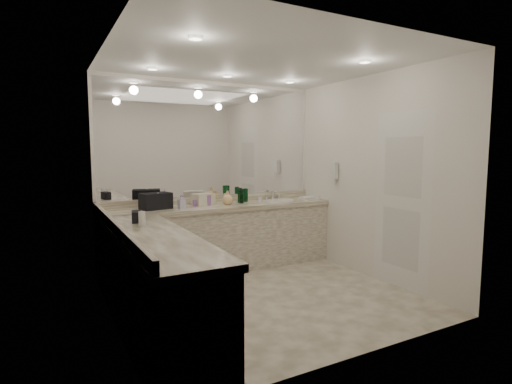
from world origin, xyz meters
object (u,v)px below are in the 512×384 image
black_toiletry_bag (156,201)px  soap_bottle_a (158,201)px  wall_phone (334,171)px  soap_bottle_c (228,198)px  soap_bottle_b (182,202)px  cream_cosmetic_case (203,199)px  hand_towel (309,198)px  sink (280,201)px

black_toiletry_bag → soap_bottle_a: same height
wall_phone → soap_bottle_c: (-1.46, 0.49, -0.36)m
wall_phone → black_toiletry_bag: size_ratio=0.65×
soap_bottle_b → wall_phone: bearing=-10.6°
soap_bottle_a → soap_bottle_b: soap_bottle_a is taller
cream_cosmetic_case → hand_towel: bearing=-22.6°
soap_bottle_c → hand_towel: bearing=-3.0°
wall_phone → cream_cosmetic_case: size_ratio=0.84×
cream_cosmetic_case → soap_bottle_c: 0.33m
wall_phone → hand_towel: size_ratio=0.90×
wall_phone → soap_bottle_c: bearing=161.4°
wall_phone → black_toiletry_bag: wall_phone is taller
sink → soap_bottle_b: soap_bottle_b is taller
black_toiletry_bag → soap_bottle_c: 0.98m
cream_cosmetic_case → hand_towel: 1.66m
wall_phone → soap_bottle_b: size_ratio=1.33×
black_toiletry_bag → hand_towel: (2.32, -0.11, -0.08)m
black_toiletry_bag → hand_towel: black_toiletry_bag is taller
black_toiletry_bag → soap_bottle_a: size_ratio=1.75×
cream_cosmetic_case → soap_bottle_c: size_ratio=1.52×
soap_bottle_b → soap_bottle_c: soap_bottle_c is taller
black_toiletry_bag → cream_cosmetic_case: (0.66, 0.06, -0.02)m
cream_cosmetic_case → wall_phone: bearing=-35.2°
cream_cosmetic_case → soap_bottle_c: bearing=-34.5°
sink → wall_phone: wall_phone is taller
hand_towel → wall_phone: bearing=-73.7°
black_toiletry_bag → soap_bottle_a: (0.02, -0.03, 0.00)m
hand_towel → soap_bottle_c: 1.34m
wall_phone → black_toiletry_bag: bearing=167.6°
sink → soap_bottle_b: bearing=-176.3°
sink → soap_bottle_c: soap_bottle_c is taller
sink → hand_towel: (0.48, -0.08, 0.03)m
cream_cosmetic_case → soap_bottle_a: 0.65m
wall_phone → soap_bottle_b: 2.21m
hand_towel → soap_bottle_b: bearing=-179.4°
sink → soap_bottle_c: bearing=-179.4°
wall_phone → soap_bottle_b: (-2.14, 0.40, -0.36)m
black_toiletry_bag → cream_cosmetic_case: black_toiletry_bag is taller
wall_phone → hand_towel: (-0.12, 0.42, -0.43)m
black_toiletry_bag → cream_cosmetic_case: bearing=4.9°
wall_phone → soap_bottle_c: wall_phone is taller
sink → cream_cosmetic_case: cream_cosmetic_case is taller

